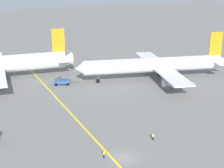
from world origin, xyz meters
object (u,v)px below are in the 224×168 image
at_px(airliner_being_pushed, 155,65).
at_px(ground_crew_ramp_agent_by_cones, 104,154).
at_px(pushback_tug, 61,81).
at_px(ground_crew_wing_walker_right, 153,137).

xyz_separation_m(airliner_being_pushed, ground_crew_ramp_agent_by_cones, (-38.00, -37.58, -4.24)).
height_order(pushback_tug, ground_crew_ramp_agent_by_cones, pushback_tug).
bearing_deg(airliner_being_pushed, pushback_tug, 162.15).
bearing_deg(ground_crew_wing_walker_right, pushback_tug, 95.74).
relative_size(airliner_being_pushed, ground_crew_ramp_agent_by_cones, 31.72).
height_order(airliner_being_pushed, ground_crew_wing_walker_right, airliner_being_pushed).
relative_size(pushback_tug, ground_crew_ramp_agent_by_cones, 5.07).
height_order(pushback_tug, ground_crew_wing_walker_right, pushback_tug).
bearing_deg(pushback_tug, ground_crew_wing_walker_right, -84.26).
bearing_deg(ground_crew_ramp_agent_by_cones, airliner_being_pushed, 44.68).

